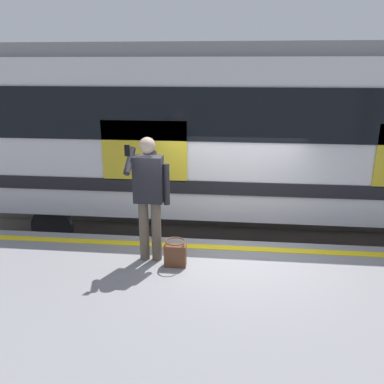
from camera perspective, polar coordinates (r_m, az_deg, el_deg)
name	(u,v)px	position (r m, az deg, el deg)	size (l,w,h in m)	color
ground_plane	(226,290)	(6.94, 4.96, -13.94)	(24.36, 24.36, 0.00)	#4C4742
platform	(223,366)	(4.80, 4.45, -23.76)	(13.96, 4.63, 0.93)	gray
safety_line	(227,248)	(6.23, 5.13, -8.04)	(13.68, 0.16, 0.01)	yellow
track_rail_near	(228,249)	(8.13, 5.20, -8.26)	(18.15, 0.08, 0.16)	slate
track_rail_far	(229,223)	(9.45, 5.36, -4.44)	(18.15, 0.08, 0.16)	slate
train_carriage	(273,127)	(8.15, 11.59, 9.16)	(13.25, 2.78, 3.86)	silver
passenger	(149,190)	(5.51, -6.23, 0.36)	(0.57, 0.55, 1.80)	brown
handbag	(175,254)	(5.62, -2.43, -8.97)	(0.31, 0.28, 0.39)	#59331E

